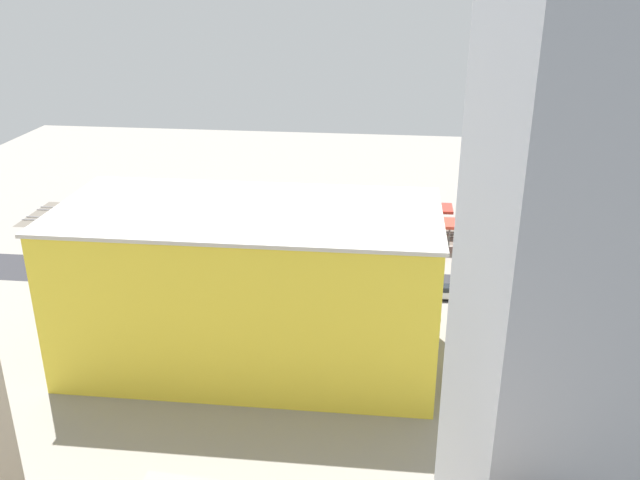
# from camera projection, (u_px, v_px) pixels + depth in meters

# --- Properties ---
(ground_plane) EXTENTS (176.47, 176.47, 0.00)m
(ground_plane) POSITION_uv_depth(u_px,v_px,m) (322.00, 275.00, 98.61)
(ground_plane) COLOR gray
(ground_plane) RESTS_ON ground
(rail_bed) EXTENTS (110.39, 14.09, 0.01)m
(rail_bed) POSITION_uv_depth(u_px,v_px,m) (335.00, 226.00, 117.08)
(rail_bed) COLOR #665E54
(rail_bed) RESTS_ON ground
(street_asphalt) EXTENTS (110.36, 9.84, 0.01)m
(street_asphalt) POSITION_uv_depth(u_px,v_px,m) (320.00, 282.00, 96.57)
(street_asphalt) COLOR #2D2D33
(street_asphalt) RESTS_ON ground
(track_rails) EXTENTS (110.29, 7.65, 0.12)m
(track_rails) POSITION_uv_depth(u_px,v_px,m) (335.00, 225.00, 117.02)
(track_rails) COLOR #9E9EA8
(track_rails) RESTS_ON ground
(platform_canopy_near) EXTENTS (63.28, 4.71, 4.41)m
(platform_canopy_near) POSITION_uv_depth(u_px,v_px,m) (271.00, 217.00, 109.33)
(platform_canopy_near) COLOR #C63D2D
(platform_canopy_near) RESTS_ON ground
(platform_canopy_far) EXTENTS (57.64, 4.89, 4.52)m
(platform_canopy_far) POSITION_uv_depth(u_px,v_px,m) (281.00, 203.00, 115.42)
(platform_canopy_far) COLOR #B73328
(platform_canopy_far) RESTS_ON ground
(locomotive) EXTENTS (16.75, 2.64, 4.82)m
(locomotive) POSITION_uv_depth(u_px,v_px,m) (518.00, 219.00, 115.46)
(locomotive) COLOR black
(locomotive) RESTS_ON ground
(parked_car_0) EXTENTS (4.28, 1.96, 1.54)m
(parked_car_0) POSITION_uv_depth(u_px,v_px,m) (503.00, 299.00, 90.19)
(parked_car_0) COLOR black
(parked_car_0) RESTS_ON ground
(parked_car_1) EXTENTS (4.75, 1.88, 1.86)m
(parked_car_1) POSITION_uv_depth(u_px,v_px,m) (444.00, 293.00, 91.54)
(parked_car_1) COLOR black
(parked_car_1) RESTS_ON ground
(parked_car_2) EXTENTS (4.38, 1.89, 1.76)m
(parked_car_2) POSITION_uv_depth(u_px,v_px,m) (382.00, 290.00, 92.46)
(parked_car_2) COLOR black
(parked_car_2) RESTS_ON ground
(parked_car_3) EXTENTS (4.43, 2.03, 1.75)m
(parked_car_3) POSITION_uv_depth(u_px,v_px,m) (326.00, 288.00, 92.98)
(parked_car_3) COLOR black
(parked_car_3) RESTS_ON ground
(parked_car_4) EXTENTS (4.29, 1.94, 1.51)m
(parked_car_4) POSITION_uv_depth(u_px,v_px,m) (265.00, 286.00, 93.75)
(parked_car_4) COLOR black
(parked_car_4) RESTS_ON ground
(parked_car_5) EXTENTS (4.67, 2.11, 1.60)m
(parked_car_5) POSITION_uv_depth(u_px,v_px,m) (207.00, 284.00, 94.36)
(parked_car_5) COLOR black
(parked_car_5) RESTS_ON ground
(parked_car_6) EXTENTS (4.09, 1.78, 1.66)m
(parked_car_6) POSITION_uv_depth(u_px,v_px,m) (151.00, 278.00, 96.10)
(parked_car_6) COLOR black
(parked_car_6) RESTS_ON ground
(parked_car_7) EXTENTS (4.22, 1.73, 1.66)m
(parked_car_7) POSITION_uv_depth(u_px,v_px,m) (102.00, 275.00, 96.87)
(parked_car_7) COLOR black
(parked_car_7) RESTS_ON ground
(construction_building) EXTENTS (40.33, 18.78, 17.76)m
(construction_building) POSITION_uv_depth(u_px,v_px,m) (250.00, 288.00, 74.64)
(construction_building) COLOR yellow
(construction_building) RESTS_ON ground
(construction_roof_slab) EXTENTS (40.93, 19.38, 0.40)m
(construction_roof_slab) POSITION_uv_depth(u_px,v_px,m) (247.00, 211.00, 71.20)
(construction_roof_slab) COLOR #B7B2A8
(construction_roof_slab) RESTS_ON construction_building
(tower_crane) EXTENTS (9.97, 26.49, 36.21)m
(tower_crane) POSITION_uv_depth(u_px,v_px,m) (499.00, 190.00, 66.13)
(tower_crane) COLOR gray
(tower_crane) RESTS_ON ground
(box_truck_0) EXTENTS (8.75, 2.78, 3.63)m
(box_truck_0) POSITION_uv_depth(u_px,v_px,m) (402.00, 297.00, 88.40)
(box_truck_0) COLOR black
(box_truck_0) RESTS_ON ground
(box_truck_1) EXTENTS (9.86, 3.05, 3.69)m
(box_truck_1) POSITION_uv_depth(u_px,v_px,m) (243.00, 290.00, 90.18)
(box_truck_1) COLOR black
(box_truck_1) RESTS_ON ground
(box_truck_2) EXTENTS (8.59, 2.57, 3.23)m
(box_truck_2) POSITION_uv_depth(u_px,v_px,m) (312.00, 295.00, 89.26)
(box_truck_2) COLOR black
(box_truck_2) RESTS_ON ground
(street_tree_0) EXTENTS (4.78, 4.78, 7.24)m
(street_tree_0) POSITION_uv_depth(u_px,v_px,m) (154.00, 230.00, 102.19)
(street_tree_0) COLOR brown
(street_tree_0) RESTS_ON ground
(street_tree_1) EXTENTS (4.42, 4.42, 6.60)m
(street_tree_1) POSITION_uv_depth(u_px,v_px,m) (364.00, 242.00, 98.91)
(street_tree_1) COLOR brown
(street_tree_1) RESTS_ON ground
(street_tree_2) EXTENTS (6.14, 6.14, 8.04)m
(street_tree_2) POSITION_uv_depth(u_px,v_px,m) (89.00, 225.00, 103.68)
(street_tree_2) COLOR brown
(street_tree_2) RESTS_ON ground
(street_tree_3) EXTENTS (5.78, 5.78, 7.79)m
(street_tree_3) POSITION_uv_depth(u_px,v_px,m) (196.00, 232.00, 101.25)
(street_tree_3) COLOR brown
(street_tree_3) RESTS_ON ground
(street_tree_4) EXTENTS (5.61, 5.61, 8.36)m
(street_tree_4) POSITION_uv_depth(u_px,v_px,m) (187.00, 227.00, 101.19)
(street_tree_4) COLOR brown
(street_tree_4) RESTS_ON ground
(street_tree_5) EXTENTS (4.36, 4.36, 6.48)m
(street_tree_5) POSITION_uv_depth(u_px,v_px,m) (102.00, 229.00, 103.90)
(street_tree_5) COLOR brown
(street_tree_5) RESTS_ON ground
(traffic_light) EXTENTS (0.50, 0.36, 6.44)m
(traffic_light) POSITION_uv_depth(u_px,v_px,m) (416.00, 247.00, 97.39)
(traffic_light) COLOR #333333
(traffic_light) RESTS_ON ground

